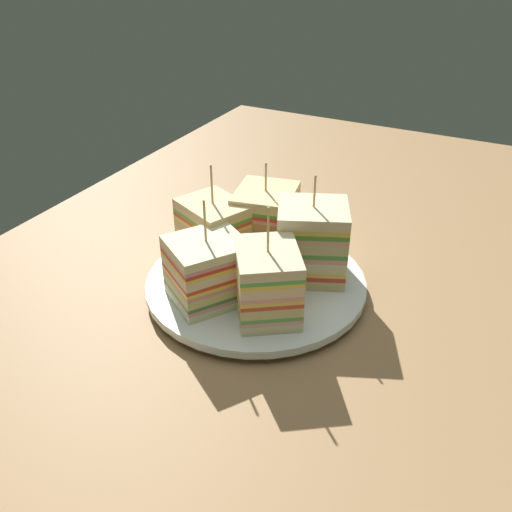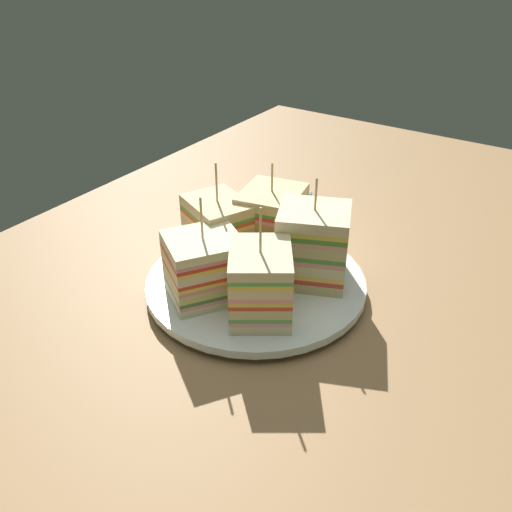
{
  "view_description": "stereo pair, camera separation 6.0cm",
  "coord_description": "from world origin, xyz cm",
  "px_view_note": "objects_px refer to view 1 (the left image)",
  "views": [
    {
      "loc": [
        -45.34,
        -23.27,
        36.18
      ],
      "look_at": [
        0.0,
        0.0,
        4.65
      ],
      "focal_mm": 38.28,
      "sensor_mm": 36.0,
      "label": 1
    },
    {
      "loc": [
        -42.3,
        -28.42,
        36.18
      ],
      "look_at": [
        0.0,
        0.0,
        4.65
      ],
      "focal_mm": 38.28,
      "sensor_mm": 36.0,
      "label": 2
    }
  ],
  "objects_px": {
    "plate": "(256,283)",
    "spoon": "(277,198)",
    "chip_pile": "(256,266)",
    "sandwich_wedge_2": "(214,233)",
    "sandwich_wedge_1": "(265,222)",
    "sandwich_wedge_3": "(208,270)",
    "sandwich_wedge_4": "(267,282)",
    "sandwich_wedge_0": "(311,242)"
  },
  "relations": [
    {
      "from": "plate",
      "to": "spoon",
      "type": "height_order",
      "value": "plate"
    },
    {
      "from": "chip_pile",
      "to": "sandwich_wedge_2",
      "type": "bearing_deg",
      "value": 93.4
    },
    {
      "from": "sandwich_wedge_2",
      "to": "spoon",
      "type": "xyz_separation_m",
      "value": [
        0.21,
        0.02,
        -0.05
      ]
    },
    {
      "from": "sandwich_wedge_1",
      "to": "spoon",
      "type": "xyz_separation_m",
      "value": [
        0.17,
        0.06,
        -0.05
      ]
    },
    {
      "from": "sandwich_wedge_3",
      "to": "spoon",
      "type": "bearing_deg",
      "value": 44.3
    },
    {
      "from": "plate",
      "to": "sandwich_wedge_4",
      "type": "xyz_separation_m",
      "value": [
        -0.05,
        -0.04,
        0.04
      ]
    },
    {
      "from": "sandwich_wedge_2",
      "to": "spoon",
      "type": "relative_size",
      "value": 0.79
    },
    {
      "from": "plate",
      "to": "spoon",
      "type": "xyz_separation_m",
      "value": [
        0.22,
        0.08,
        -0.01
      ]
    },
    {
      "from": "sandwich_wedge_1",
      "to": "chip_pile",
      "type": "relative_size",
      "value": 1.48
    },
    {
      "from": "sandwich_wedge_0",
      "to": "spoon",
      "type": "height_order",
      "value": "sandwich_wedge_0"
    },
    {
      "from": "plate",
      "to": "sandwich_wedge_4",
      "type": "bearing_deg",
      "value": -142.16
    },
    {
      "from": "sandwich_wedge_1",
      "to": "chip_pile",
      "type": "distance_m",
      "value": 0.06
    },
    {
      "from": "spoon",
      "to": "chip_pile",
      "type": "bearing_deg",
      "value": -156.28
    },
    {
      "from": "sandwich_wedge_3",
      "to": "sandwich_wedge_4",
      "type": "height_order",
      "value": "sandwich_wedge_4"
    },
    {
      "from": "sandwich_wedge_4",
      "to": "sandwich_wedge_0",
      "type": "bearing_deg",
      "value": -42.12
    },
    {
      "from": "sandwich_wedge_4",
      "to": "chip_pile",
      "type": "xyz_separation_m",
      "value": [
        0.06,
        0.05,
        -0.03
      ]
    },
    {
      "from": "sandwich_wedge_1",
      "to": "spoon",
      "type": "height_order",
      "value": "sandwich_wedge_1"
    },
    {
      "from": "sandwich_wedge_2",
      "to": "sandwich_wedge_3",
      "type": "relative_size",
      "value": 1.05
    },
    {
      "from": "chip_pile",
      "to": "spoon",
      "type": "height_order",
      "value": "chip_pile"
    },
    {
      "from": "sandwich_wedge_0",
      "to": "sandwich_wedge_3",
      "type": "bearing_deg",
      "value": 26.05
    },
    {
      "from": "chip_pile",
      "to": "plate",
      "type": "bearing_deg",
      "value": -151.87
    },
    {
      "from": "sandwich_wedge_2",
      "to": "sandwich_wedge_0",
      "type": "bearing_deg",
      "value": 36.26
    },
    {
      "from": "sandwich_wedge_2",
      "to": "spoon",
      "type": "distance_m",
      "value": 0.22
    },
    {
      "from": "sandwich_wedge_0",
      "to": "sandwich_wedge_2",
      "type": "height_order",
      "value": "same"
    },
    {
      "from": "sandwich_wedge_4",
      "to": "spoon",
      "type": "bearing_deg",
      "value": -10.57
    },
    {
      "from": "sandwich_wedge_4",
      "to": "spoon",
      "type": "height_order",
      "value": "sandwich_wedge_4"
    },
    {
      "from": "sandwich_wedge_0",
      "to": "chip_pile",
      "type": "bearing_deg",
      "value": -3.32
    },
    {
      "from": "sandwich_wedge_1",
      "to": "spoon",
      "type": "bearing_deg",
      "value": -171.0
    },
    {
      "from": "sandwich_wedge_0",
      "to": "chip_pile",
      "type": "height_order",
      "value": "sandwich_wedge_0"
    },
    {
      "from": "sandwich_wedge_1",
      "to": "sandwich_wedge_3",
      "type": "bearing_deg",
      "value": -16.74
    },
    {
      "from": "sandwich_wedge_0",
      "to": "sandwich_wedge_4",
      "type": "relative_size",
      "value": 1.01
    },
    {
      "from": "sandwich_wedge_0",
      "to": "sandwich_wedge_3",
      "type": "relative_size",
      "value": 1.06
    },
    {
      "from": "sandwich_wedge_1",
      "to": "sandwich_wedge_2",
      "type": "relative_size",
      "value": 0.95
    },
    {
      "from": "sandwich_wedge_2",
      "to": "sandwich_wedge_3",
      "type": "bearing_deg",
      "value": -40.24
    },
    {
      "from": "plate",
      "to": "chip_pile",
      "type": "distance_m",
      "value": 0.02
    },
    {
      "from": "sandwich_wedge_2",
      "to": "sandwich_wedge_4",
      "type": "xyz_separation_m",
      "value": [
        -0.06,
        -0.1,
        -0.0
      ]
    },
    {
      "from": "sandwich_wedge_3",
      "to": "chip_pile",
      "type": "height_order",
      "value": "sandwich_wedge_3"
    },
    {
      "from": "sandwich_wedge_3",
      "to": "sandwich_wedge_1",
      "type": "bearing_deg",
      "value": 28.6
    },
    {
      "from": "plate",
      "to": "sandwich_wedge_4",
      "type": "height_order",
      "value": "sandwich_wedge_4"
    },
    {
      "from": "sandwich_wedge_0",
      "to": "sandwich_wedge_1",
      "type": "xyz_separation_m",
      "value": [
        0.02,
        0.07,
        -0.0
      ]
    },
    {
      "from": "sandwich_wedge_0",
      "to": "sandwich_wedge_2",
      "type": "relative_size",
      "value": 1.0
    },
    {
      "from": "spoon",
      "to": "sandwich_wedge_2",
      "type": "bearing_deg",
      "value": -169.94
    }
  ]
}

